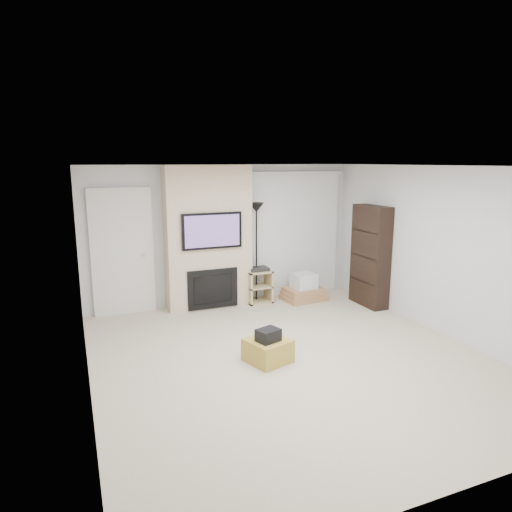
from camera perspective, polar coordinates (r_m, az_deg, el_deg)
name	(u,v)px	position (r m, az deg, el deg)	size (l,w,h in m)	color
floor	(290,358)	(6.22, 4.29, -12.57)	(5.00, 5.50, 0.00)	beige
ceiling	(293,166)	(5.67, 4.69, 11.13)	(5.00, 5.50, 0.00)	white
wall_back	(224,234)	(8.32, -4.05, 2.70)	(5.00, 2.50, 0.00)	silver
wall_front	(462,346)	(3.69, 24.34, -10.17)	(5.00, 2.50, 0.00)	silver
wall_left	(82,286)	(5.22, -20.90, -3.55)	(5.50, 2.50, 0.00)	silver
wall_right	(443,252)	(7.27, 22.38, 0.51)	(5.50, 2.50, 0.00)	silver
hvac_vent	(293,166)	(6.56, 4.65, 11.19)	(0.35, 0.18, 0.01)	silver
ottoman	(268,350)	(6.05, 1.49, -11.71)	(0.50, 0.50, 0.30)	#AB9037
black_bag	(268,335)	(5.91, 1.54, -9.85)	(0.28, 0.22, 0.16)	black
fireplace_wall	(209,238)	(8.02, -5.95, 2.22)	(1.50, 0.47, 2.50)	beige
entry_door	(122,253)	(7.95, -16.35, 0.39)	(1.02, 0.11, 2.14)	silver
vertical_blinds	(294,229)	(8.80, 4.76, 3.34)	(1.98, 0.10, 2.37)	silver
floor_lamp	(256,224)	(8.24, 0.06, 3.99)	(0.27, 0.27, 1.83)	black
av_stand	(258,284)	(8.39, 0.31, -3.51)	(0.45, 0.38, 0.66)	tan
box_stack	(304,290)	(8.62, 5.97, -4.22)	(0.80, 0.63, 0.51)	#AD7F53
bookshelf	(370,256)	(8.37, 14.10, 0.00)	(0.30, 0.80, 1.80)	black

